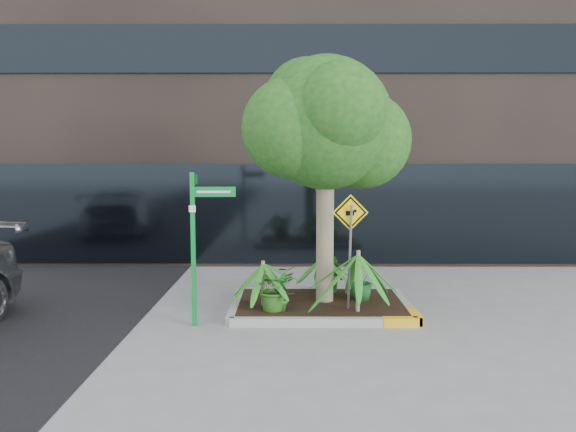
{
  "coord_description": "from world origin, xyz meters",
  "views": [
    {
      "loc": [
        -0.37,
        -10.06,
        2.83
      ],
      "look_at": [
        -0.41,
        0.2,
        1.78
      ],
      "focal_mm": 35.0,
      "sensor_mm": 36.0,
      "label": 1
    }
  ],
  "objects": [
    {
      "name": "shrub_c",
      "position": [
        -0.51,
        -0.35,
        0.5
      ],
      "size": [
        0.5,
        0.5,
        0.71
      ],
      "primitive_type": "imported",
      "rotation": [
        0.0,
        0.0,
        3.61
      ],
      "color": "#256C21",
      "rests_on": "planter"
    },
    {
      "name": "shrub_d",
      "position": [
        0.46,
        1.02,
        0.55
      ],
      "size": [
        0.57,
        0.57,
        0.8
      ],
      "primitive_type": "imported",
      "rotation": [
        0.0,
        0.0,
        5.1
      ],
      "color": "#25641D",
      "rests_on": "planter"
    },
    {
      "name": "palm_back",
      "position": [
        0.3,
        0.98,
        0.88
      ],
      "size": [
        0.88,
        0.88,
        0.98
      ],
      "color": "gray",
      "rests_on": "ground"
    },
    {
      "name": "shrub_b",
      "position": [
        0.99,
        0.45,
        0.54
      ],
      "size": [
        0.53,
        0.53,
        0.79
      ],
      "primitive_type": "imported",
      "rotation": [
        0.0,
        0.0,
        1.82
      ],
      "color": "#1C5D22",
      "rests_on": "planter"
    },
    {
      "name": "planter",
      "position": [
        0.23,
        0.27,
        0.1
      ],
      "size": [
        3.35,
        2.36,
        0.15
      ],
      "color": "#9E9E99",
      "rests_on": "ground"
    },
    {
      "name": "shrub_a",
      "position": [
        -0.66,
        -0.32,
        0.55
      ],
      "size": [
        1.02,
        1.02,
        0.81
      ],
      "primitive_type": "imported",
      "rotation": [
        0.0,
        0.0,
        0.67
      ],
      "color": "#2D631C",
      "rests_on": "planter"
    },
    {
      "name": "cattle_sign",
      "position": [
        0.68,
        -0.33,
        1.55
      ],
      "size": [
        0.64,
        0.28,
        2.06
      ],
      "rotation": [
        0.0,
        0.0,
        0.07
      ],
      "color": "slate",
      "rests_on": "ground"
    },
    {
      "name": "ground",
      "position": [
        0.0,
        0.0,
        0.0
      ],
      "size": [
        80.0,
        80.0,
        0.0
      ],
      "primitive_type": "plane",
      "color": "gray",
      "rests_on": "ground"
    },
    {
      "name": "street_sign_post",
      "position": [
        -1.95,
        -0.7,
        1.61
      ],
      "size": [
        0.77,
        0.76,
        2.61
      ],
      "rotation": [
        0.0,
        0.0,
        0.05
      ],
      "color": "#0C8A31",
      "rests_on": "ground"
    },
    {
      "name": "palm_front",
      "position": [
        0.82,
        -0.37,
        1.17
      ],
      "size": [
        1.22,
        1.22,
        1.36
      ],
      "color": "gray",
      "rests_on": "ground"
    },
    {
      "name": "palm_left",
      "position": [
        -0.87,
        0.04,
        0.92
      ],
      "size": [
        0.93,
        0.93,
        1.03
      ],
      "color": "gray",
      "rests_on": "ground"
    },
    {
      "name": "tree",
      "position": [
        0.28,
        0.4,
        3.48
      ],
      "size": [
        3.18,
        2.82,
        4.77
      ],
      "color": "gray",
      "rests_on": "ground"
    },
    {
      "name": "building",
      "position": [
        0.5,
        8.5,
        7.5
      ],
      "size": [
        18.0,
        8.0,
        15.0
      ],
      "primitive_type": "cube",
      "color": "#2D2621",
      "rests_on": "ground"
    }
  ]
}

